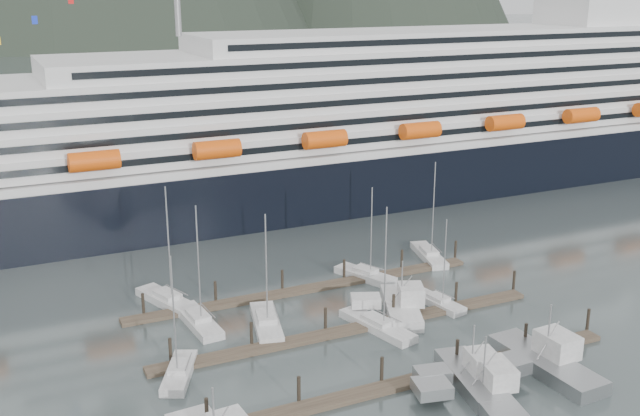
{
  "coord_description": "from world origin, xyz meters",
  "views": [
    {
      "loc": [
        -41.81,
        -66.53,
        38.34
      ],
      "look_at": [
        -0.3,
        22.0,
        9.05
      ],
      "focal_mm": 42.0,
      "sensor_mm": 36.0,
      "label": 1
    }
  ],
  "objects_px": {
    "cruise_ship": "(391,129)",
    "sailboat_a": "(179,373)",
    "sailboat_b": "(198,322)",
    "trawler_b": "(470,376)",
    "trawler_c": "(481,388)",
    "sailboat_e": "(167,301)",
    "sailboat_h": "(438,303)",
    "sailboat_g": "(429,255)",
    "trawler_e": "(400,306)",
    "sailboat_c": "(267,324)",
    "sailboat_d": "(377,326)",
    "sailboat_f": "(365,276)",
    "trawler_d": "(545,362)"
  },
  "relations": [
    {
      "from": "cruise_ship",
      "to": "trawler_b",
      "type": "xyz_separation_m",
      "value": [
        -30.03,
        -67.56,
        -11.14
      ]
    },
    {
      "from": "cruise_ship",
      "to": "sailboat_c",
      "type": "bearing_deg",
      "value": -133.05
    },
    {
      "from": "sailboat_h",
      "to": "trawler_d",
      "type": "relative_size",
      "value": 0.86
    },
    {
      "from": "sailboat_f",
      "to": "trawler_b",
      "type": "xyz_separation_m",
      "value": [
        -3.91,
        -29.13,
        0.48
      ]
    },
    {
      "from": "trawler_e",
      "to": "trawler_b",
      "type": "bearing_deg",
      "value": -165.21
    },
    {
      "from": "sailboat_c",
      "to": "sailboat_e",
      "type": "bearing_deg",
      "value": 51.9
    },
    {
      "from": "sailboat_g",
      "to": "sailboat_a",
      "type": "bearing_deg",
      "value": 127.67
    },
    {
      "from": "sailboat_e",
      "to": "sailboat_h",
      "type": "distance_m",
      "value": 33.76
    },
    {
      "from": "sailboat_c",
      "to": "cruise_ship",
      "type": "bearing_deg",
      "value": -29.03
    },
    {
      "from": "sailboat_e",
      "to": "trawler_c",
      "type": "distance_m",
      "value": 40.97
    },
    {
      "from": "sailboat_g",
      "to": "trawler_e",
      "type": "relative_size",
      "value": 1.26
    },
    {
      "from": "cruise_ship",
      "to": "sailboat_a",
      "type": "height_order",
      "value": "cruise_ship"
    },
    {
      "from": "sailboat_d",
      "to": "trawler_e",
      "type": "relative_size",
      "value": 1.3
    },
    {
      "from": "sailboat_b",
      "to": "sailboat_g",
      "type": "relative_size",
      "value": 1.02
    },
    {
      "from": "sailboat_d",
      "to": "cruise_ship",
      "type": "bearing_deg",
      "value": -44.98
    },
    {
      "from": "sailboat_a",
      "to": "sailboat_e",
      "type": "relative_size",
      "value": 0.87
    },
    {
      "from": "sailboat_h",
      "to": "trawler_b",
      "type": "bearing_deg",
      "value": 146.02
    },
    {
      "from": "sailboat_c",
      "to": "sailboat_g",
      "type": "distance_m",
      "value": 31.84
    },
    {
      "from": "cruise_ship",
      "to": "sailboat_h",
      "type": "distance_m",
      "value": 56.07
    },
    {
      "from": "cruise_ship",
      "to": "sailboat_b",
      "type": "relative_size",
      "value": 13.67
    },
    {
      "from": "sailboat_d",
      "to": "sailboat_e",
      "type": "bearing_deg",
      "value": 35.73
    },
    {
      "from": "sailboat_c",
      "to": "trawler_e",
      "type": "distance_m",
      "value": 16.45
    },
    {
      "from": "sailboat_b",
      "to": "sailboat_h",
      "type": "xyz_separation_m",
      "value": [
        28.57,
        -7.27,
        -0.04
      ]
    },
    {
      "from": "trawler_b",
      "to": "trawler_d",
      "type": "bearing_deg",
      "value": -84.88
    },
    {
      "from": "sailboat_b",
      "to": "trawler_e",
      "type": "bearing_deg",
      "value": -111.08
    },
    {
      "from": "trawler_d",
      "to": "trawler_e",
      "type": "xyz_separation_m",
      "value": [
        -6.18,
        18.59,
        -0.07
      ]
    },
    {
      "from": "sailboat_g",
      "to": "sailboat_e",
      "type": "bearing_deg",
      "value": 104.0
    },
    {
      "from": "sailboat_c",
      "to": "trawler_e",
      "type": "xyz_separation_m",
      "value": [
        16.13,
        -3.21,
        0.49
      ]
    },
    {
      "from": "trawler_e",
      "to": "sailboat_b",
      "type": "bearing_deg",
      "value": 95.71
    },
    {
      "from": "sailboat_c",
      "to": "sailboat_g",
      "type": "xyz_separation_m",
      "value": [
        29.76,
        11.32,
        -0.01
      ]
    },
    {
      "from": "sailboat_g",
      "to": "trawler_b",
      "type": "xyz_separation_m",
      "value": [
        -16.08,
        -32.1,
        0.48
      ]
    },
    {
      "from": "sailboat_c",
      "to": "sailboat_d",
      "type": "relative_size",
      "value": 0.94
    },
    {
      "from": "cruise_ship",
      "to": "sailboat_a",
      "type": "bearing_deg",
      "value": -136.11
    },
    {
      "from": "sailboat_d",
      "to": "sailboat_e",
      "type": "distance_m",
      "value": 26.68
    },
    {
      "from": "trawler_b",
      "to": "trawler_c",
      "type": "height_order",
      "value": "trawler_b"
    },
    {
      "from": "sailboat_f",
      "to": "sailboat_g",
      "type": "distance_m",
      "value": 12.53
    },
    {
      "from": "sailboat_a",
      "to": "trawler_d",
      "type": "bearing_deg",
      "value": -87.85
    },
    {
      "from": "trawler_c",
      "to": "sailboat_f",
      "type": "bearing_deg",
      "value": 4.52
    },
    {
      "from": "cruise_ship",
      "to": "sailboat_a",
      "type": "xyz_separation_m",
      "value": [
        -55.93,
        -53.81,
        -11.62
      ]
    },
    {
      "from": "trawler_d",
      "to": "sailboat_g",
      "type": "bearing_deg",
      "value": -15.02
    },
    {
      "from": "sailboat_g",
      "to": "trawler_e",
      "type": "distance_m",
      "value": 19.93
    },
    {
      "from": "sailboat_a",
      "to": "trawler_e",
      "type": "relative_size",
      "value": 1.16
    },
    {
      "from": "trawler_c",
      "to": "sailboat_c",
      "type": "bearing_deg",
      "value": 42.17
    },
    {
      "from": "cruise_ship",
      "to": "trawler_e",
      "type": "distance_m",
      "value": 58.16
    },
    {
      "from": "sailboat_e",
      "to": "trawler_b",
      "type": "relative_size",
      "value": 1.4
    },
    {
      "from": "sailboat_g",
      "to": "sailboat_h",
      "type": "relative_size",
      "value": 1.27
    },
    {
      "from": "sailboat_d",
      "to": "sailboat_h",
      "type": "distance_m",
      "value": 10.5
    },
    {
      "from": "cruise_ship",
      "to": "sailboat_c",
      "type": "xyz_separation_m",
      "value": [
        -43.7,
        -46.78,
        -11.6
      ]
    },
    {
      "from": "sailboat_b",
      "to": "sailboat_f",
      "type": "bearing_deg",
      "value": -83.79
    },
    {
      "from": "sailboat_c",
      "to": "sailboat_a",
      "type": "bearing_deg",
      "value": 133.91
    }
  ]
}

